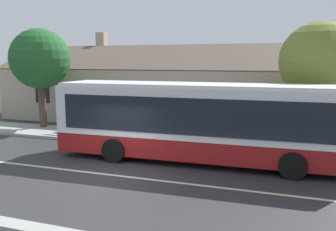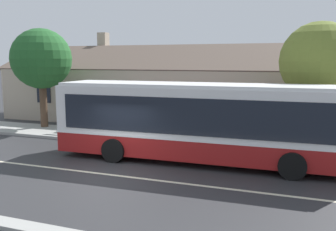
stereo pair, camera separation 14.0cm
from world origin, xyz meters
name	(u,v)px [view 1 (the left image)]	position (x,y,z in m)	size (l,w,h in m)	color
ground_plane	(106,174)	(0.00, 0.00, 0.00)	(300.00, 300.00, 0.00)	#2D2D30
sidewalk_far	(163,140)	(0.00, 6.00, 0.07)	(60.00, 3.00, 0.15)	#9E9E99
curb_near	(14,225)	(0.00, -4.75, 0.06)	(60.00, 0.50, 0.12)	#9E9E99
lane_divider_stripe	(106,174)	(0.00, 0.00, 0.00)	(60.00, 0.16, 0.01)	beige
community_building	(180,93)	(-1.54, 13.40, 1.91)	(24.86, 8.51, 6.32)	tan
transit_bus	(200,120)	(2.78, 2.90, 1.75)	(12.20, 2.97, 3.26)	maroon
bench_by_building	(72,126)	(-5.44, 5.79, 0.56)	(1.52, 0.51, 0.94)	#4C4C4C
street_tree_primary	(319,62)	(7.35, 6.84, 4.15)	(3.62, 3.62, 5.97)	#4C3828
street_tree_secondary	(40,59)	(-8.19, 6.83, 4.26)	(3.61, 3.61, 6.10)	#4C3828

